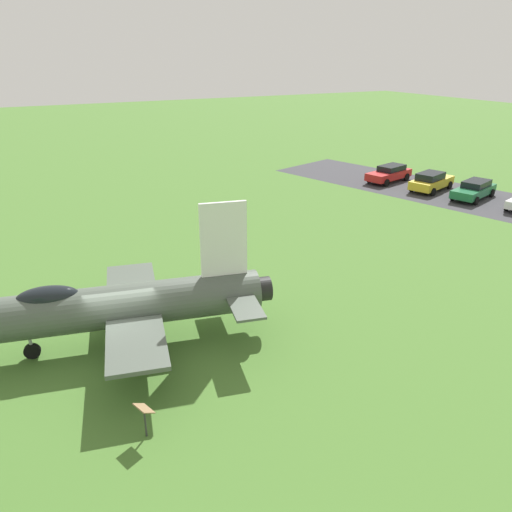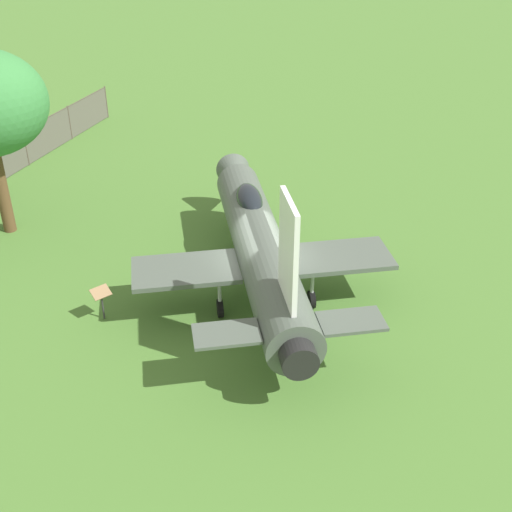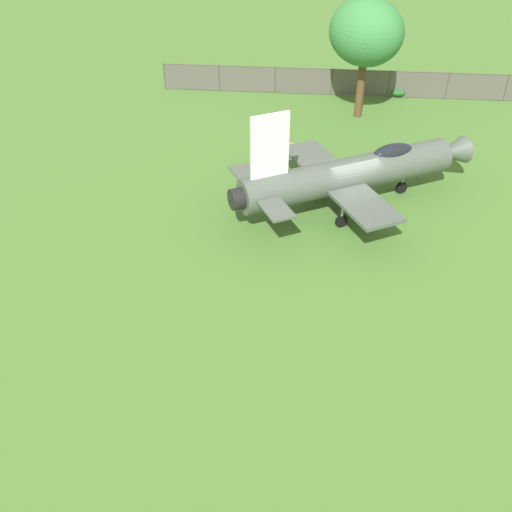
# 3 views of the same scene
# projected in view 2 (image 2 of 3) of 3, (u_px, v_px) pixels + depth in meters

# --- Properties ---
(ground_plane) EXTENTS (200.00, 200.00, 0.00)m
(ground_plane) POSITION_uv_depth(u_px,v_px,m) (261.00, 293.00, 22.51)
(ground_plane) COLOR #47722D
(display_jet) EXTENTS (8.71, 12.76, 5.50)m
(display_jet) POSITION_uv_depth(u_px,v_px,m) (259.00, 243.00, 21.89)
(display_jet) COLOR #4C564C
(display_jet) RESTS_ON ground_plane
(info_plaque) EXTENTS (0.69, 0.56, 1.14)m
(info_plaque) POSITION_uv_depth(u_px,v_px,m) (101.00, 297.00, 20.81)
(info_plaque) COLOR #333333
(info_plaque) RESTS_ON ground_plane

